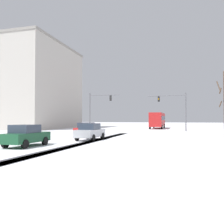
% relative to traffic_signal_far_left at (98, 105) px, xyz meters
% --- Properties ---
extents(wheel_track_left_lane, '(1.12, 28.71, 0.01)m').
position_rel_traffic_signal_far_left_xyz_m(wheel_track_left_lane, '(5.64, -19.17, -4.37)').
color(wheel_track_left_lane, '#424247').
rests_on(wheel_track_left_lane, ground).
extents(wheel_track_right_lane, '(0.90, 28.71, 0.01)m').
position_rel_traffic_signal_far_left_xyz_m(wheel_track_right_lane, '(5.82, -19.17, -4.37)').
color(wheel_track_right_lane, '#424247').
rests_on(wheel_track_right_lane, ground).
extents(sidewalk_kerb_right, '(4.00, 28.71, 0.12)m').
position_rel_traffic_signal_far_left_xyz_m(sidewalk_kerb_right, '(15.74, -20.47, -4.32)').
color(sidewalk_kerb_right, white).
rests_on(sidewalk_kerb_right, ground).
extents(traffic_signal_far_left, '(5.24, 0.64, 6.50)m').
position_rel_traffic_signal_far_left_xyz_m(traffic_signal_far_left, '(0.00, 0.00, 0.00)').
color(traffic_signal_far_left, '#56565B').
rests_on(traffic_signal_far_left, ground).
extents(traffic_signal_far_right, '(6.53, 0.50, 6.50)m').
position_rel_traffic_signal_far_left_xyz_m(traffic_signal_far_right, '(12.53, 3.97, 0.08)').
color(traffic_signal_far_right, '#56565B').
rests_on(traffic_signal_far_right, ground).
extents(car_red_lead, '(1.89, 4.13, 1.62)m').
position_rel_traffic_signal_far_left_xyz_m(car_red_lead, '(2.55, -11.53, -3.56)').
color(car_red_lead, red).
rests_on(car_red_lead, ground).
extents(car_silver_second, '(1.93, 4.15, 1.62)m').
position_rel_traffic_signal_far_left_xyz_m(car_silver_second, '(5.06, -16.79, -3.56)').
color(car_silver_second, '#B7BABF').
rests_on(car_silver_second, ground).
extents(car_dark_green_third, '(1.84, 4.10, 1.62)m').
position_rel_traffic_signal_far_left_xyz_m(car_dark_green_third, '(2.52, -23.45, -3.56)').
color(car_dark_green_third, '#194C2D').
rests_on(car_dark_green_third, ground).
extents(bus_oncoming, '(2.68, 11.00, 3.38)m').
position_rel_traffic_signal_far_left_xyz_m(bus_oncoming, '(8.56, 15.24, -2.38)').
color(bus_oncoming, '#B21E1E').
rests_on(bus_oncoming, ground).
extents(office_building_far_left_block, '(25.25, 21.54, 18.57)m').
position_rel_traffic_signal_far_left_xyz_m(office_building_far_left_block, '(-23.58, 8.93, 4.92)').
color(office_building_far_left_block, '#B2ADA3').
rests_on(office_building_far_left_block, ground).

